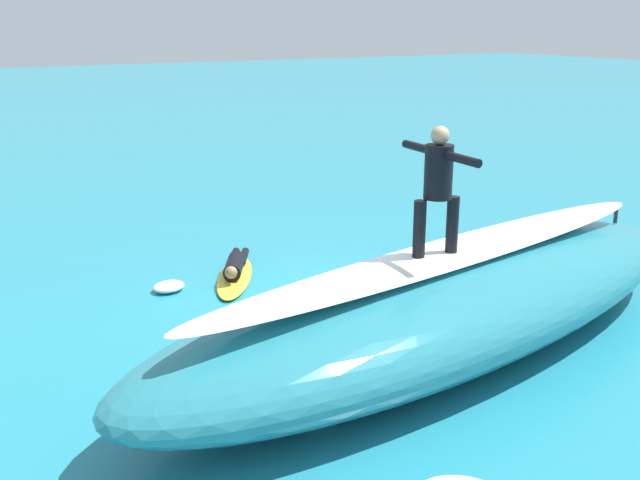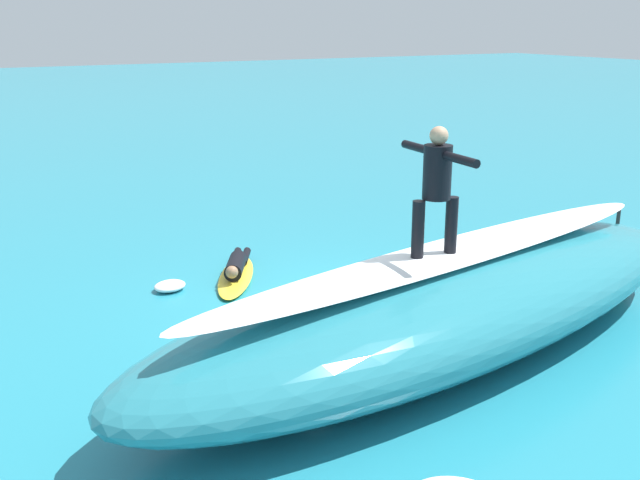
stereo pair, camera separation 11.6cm
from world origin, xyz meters
name	(u,v)px [view 2 (the right image)]	position (x,y,z in m)	size (l,w,h in m)	color
ground_plane	(333,304)	(0.00, 0.00, 0.00)	(120.00, 120.00, 0.00)	teal
wave_crest	(449,304)	(-0.48, 2.05, 0.62)	(9.31, 2.65, 1.25)	teal
wave_foam_lip	(452,253)	(-0.48, 2.05, 1.29)	(7.91, 0.93, 0.08)	white
surfboard_riding	(433,259)	(-0.15, 2.11, 1.28)	(1.82, 0.53, 0.06)	silver
surfer_riding	(437,182)	(-0.15, 2.11, 2.21)	(0.61, 1.46, 1.54)	black
surfboard_paddling	(236,277)	(0.81, -1.72, 0.05)	(2.09, 0.52, 0.09)	yellow
surfer_paddling	(236,264)	(0.75, -1.83, 0.22)	(0.98, 1.50, 0.29)	black
buoy_marker	(614,253)	(-4.79, 0.95, 0.31)	(0.62, 0.62, 1.05)	yellow
foam_patch_mid	(170,286)	(1.90, -1.74, 0.07)	(0.50, 0.42, 0.15)	white
foam_patch_far	(311,408)	(1.80, 2.64, 0.08)	(0.53, 0.40, 0.15)	white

